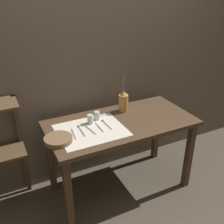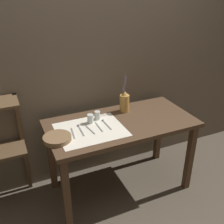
% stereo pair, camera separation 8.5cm
% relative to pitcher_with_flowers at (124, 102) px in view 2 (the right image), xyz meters
% --- Properties ---
extents(ground_plane, '(12.00, 12.00, 0.00)m').
position_rel_pitcher_with_flowers_xyz_m(ground_plane, '(-0.13, -0.19, -0.89)').
color(ground_plane, brown).
extents(stone_wall_back, '(7.00, 0.06, 2.40)m').
position_rel_pitcher_with_flowers_xyz_m(stone_wall_back, '(-0.13, 0.27, 0.31)').
color(stone_wall_back, brown).
rests_on(stone_wall_back, ground_plane).
extents(wooden_table, '(1.40, 0.69, 0.79)m').
position_rel_pitcher_with_flowers_xyz_m(wooden_table, '(-0.13, -0.19, -0.21)').
color(wooden_table, '#4C3523').
rests_on(wooden_table, ground_plane).
extents(linen_cloth, '(0.59, 0.48, 0.00)m').
position_rel_pitcher_with_flowers_xyz_m(linen_cloth, '(-0.44, -0.21, -0.10)').
color(linen_cloth, silver).
rests_on(linen_cloth, wooden_table).
extents(pitcher_with_flowers, '(0.09, 0.09, 0.43)m').
position_rel_pitcher_with_flowers_xyz_m(pitcher_with_flowers, '(0.00, 0.00, 0.00)').
color(pitcher_with_flowers, '#B7843D').
rests_on(pitcher_with_flowers, wooden_table).
extents(wooden_bowl, '(0.23, 0.23, 0.04)m').
position_rel_pitcher_with_flowers_xyz_m(wooden_bowl, '(-0.75, -0.27, -0.08)').
color(wooden_bowl, brown).
rests_on(wooden_bowl, wooden_table).
extents(glass_tumbler_near, '(0.06, 0.06, 0.09)m').
position_rel_pitcher_with_flowers_xyz_m(glass_tumbler_near, '(-0.40, -0.10, -0.06)').
color(glass_tumbler_near, silver).
rests_on(glass_tumbler_near, wooden_table).
extents(glass_tumbler_far, '(0.05, 0.05, 0.08)m').
position_rel_pitcher_with_flowers_xyz_m(glass_tumbler_far, '(-0.31, -0.06, -0.06)').
color(glass_tumbler_far, silver).
rests_on(glass_tumbler_far, wooden_table).
extents(fork_outer, '(0.04, 0.18, 0.00)m').
position_rel_pitcher_with_flowers_xyz_m(fork_outer, '(-0.60, -0.21, -0.10)').
color(fork_outer, gray).
rests_on(fork_outer, wooden_table).
extents(spoon_inner, '(0.03, 0.20, 0.02)m').
position_rel_pitcher_with_flowers_xyz_m(spoon_inner, '(-0.52, -0.15, -0.10)').
color(spoon_inner, gray).
rests_on(spoon_inner, wooden_table).
extents(fork_inner, '(0.04, 0.18, 0.00)m').
position_rel_pitcher_with_flowers_xyz_m(fork_inner, '(-0.45, -0.21, -0.10)').
color(fork_inner, gray).
rests_on(fork_inner, wooden_table).
extents(knife_center, '(0.02, 0.18, 0.00)m').
position_rel_pitcher_with_flowers_xyz_m(knife_center, '(-0.36, -0.20, -0.10)').
color(knife_center, gray).
rests_on(knife_center, wooden_table).
extents(spoon_outer, '(0.02, 0.20, 0.02)m').
position_rel_pitcher_with_flowers_xyz_m(spoon_outer, '(-0.28, -0.14, -0.10)').
color(spoon_outer, gray).
rests_on(spoon_outer, wooden_table).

